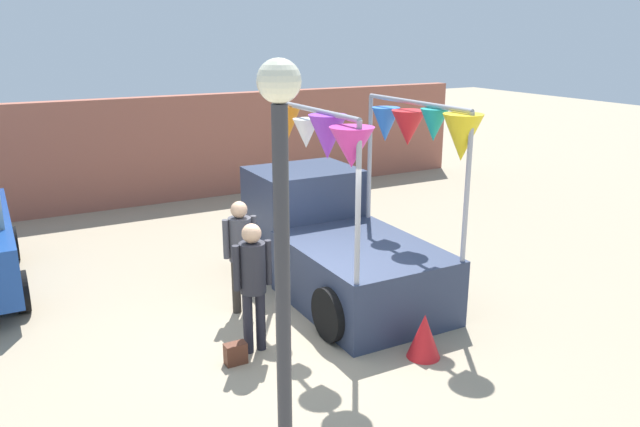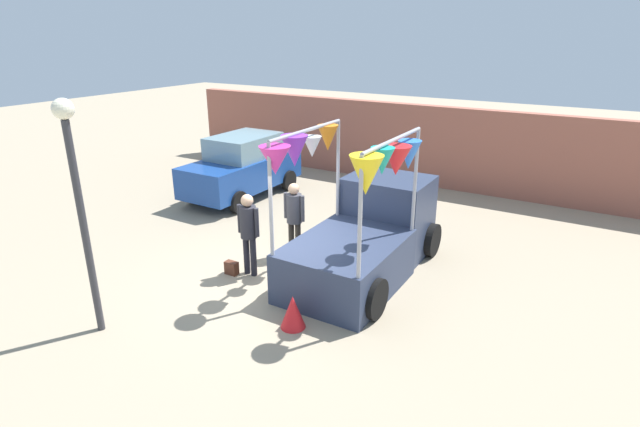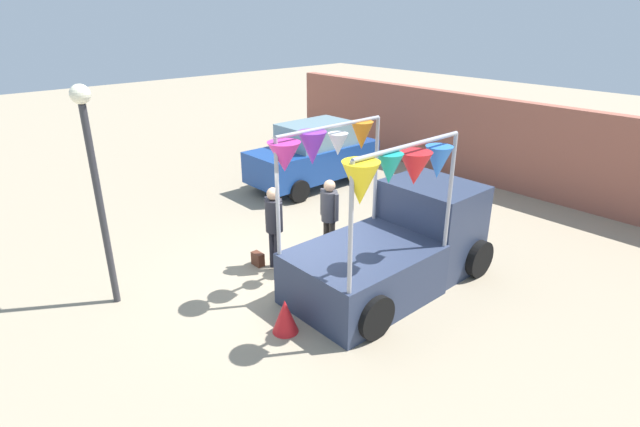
% 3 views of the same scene
% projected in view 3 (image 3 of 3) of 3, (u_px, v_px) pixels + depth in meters
% --- Properties ---
extents(ground_plane, '(60.00, 60.00, 0.00)m').
position_uv_depth(ground_plane, '(298.00, 277.00, 10.02)').
color(ground_plane, gray).
extents(vendor_truck, '(2.45, 4.12, 3.12)m').
position_uv_depth(vendor_truck, '(398.00, 238.00, 9.54)').
color(vendor_truck, '#2D3851').
rests_on(vendor_truck, ground).
extents(parked_car, '(1.88, 4.00, 1.88)m').
position_uv_depth(parked_car, '(314.00, 155.00, 14.92)').
color(parked_car, navy).
rests_on(parked_car, ground).
extents(person_customer, '(0.53, 0.34, 1.77)m').
position_uv_depth(person_customer, '(274.00, 220.00, 9.96)').
color(person_customer, black).
rests_on(person_customer, ground).
extents(person_vendor, '(0.53, 0.34, 1.73)m').
position_uv_depth(person_vendor, '(329.00, 211.00, 10.52)').
color(person_vendor, '#2D2823').
rests_on(person_vendor, ground).
extents(handbag, '(0.28, 0.16, 0.28)m').
position_uv_depth(handbag, '(258.00, 259.00, 10.44)').
color(handbag, '#592D1E').
rests_on(handbag, ground).
extents(street_lamp, '(0.32, 0.32, 3.92)m').
position_uv_depth(street_lamp, '(93.00, 168.00, 8.23)').
color(street_lamp, '#333338').
rests_on(street_lamp, ground).
extents(brick_boundary_wall, '(18.00, 0.36, 2.60)m').
position_uv_depth(brick_boundary_wall, '(512.00, 146.00, 14.47)').
color(brick_boundary_wall, '#9E5947').
rests_on(brick_boundary_wall, ground).
extents(folded_kite_bundle_crimson, '(0.53, 0.53, 0.60)m').
position_uv_depth(folded_kite_bundle_crimson, '(285.00, 316.00, 8.23)').
color(folded_kite_bundle_crimson, red).
rests_on(folded_kite_bundle_crimson, ground).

